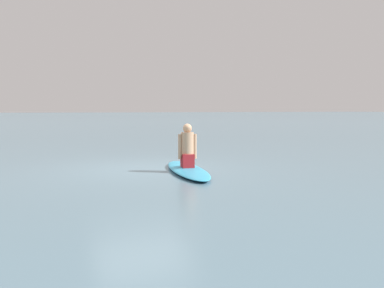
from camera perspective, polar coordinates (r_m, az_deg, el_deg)
ground_plane at (r=10.43m, az=-7.05°, el=-3.57°), size 400.00×400.00×0.00m
surfboard at (r=9.83m, az=-0.66°, el=-3.68°), size 1.32×3.38×0.13m
person_paddler at (r=9.76m, az=-0.66°, el=-0.51°), size 0.47×0.39×1.07m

